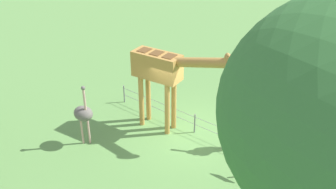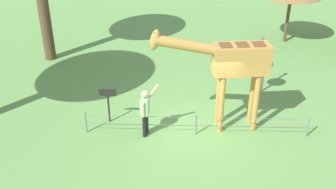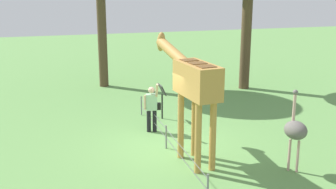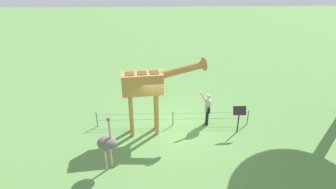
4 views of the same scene
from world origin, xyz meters
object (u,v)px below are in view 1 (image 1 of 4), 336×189
(visitor, at_px, (236,126))
(ostrich, at_px, (83,114))
(info_sign, at_px, (262,149))
(giraffe, at_px, (164,71))

(visitor, height_order, ostrich, ostrich)
(ostrich, bearing_deg, visitor, 35.43)
(info_sign, bearing_deg, visitor, 151.04)
(giraffe, bearing_deg, info_sign, -2.75)
(ostrich, bearing_deg, giraffe, 58.11)
(giraffe, distance_m, info_sign, 4.10)
(giraffe, relative_size, visitor, 2.07)
(giraffe, xyz_separation_m, ostrich, (-1.49, -2.39, -1.11))
(giraffe, height_order, visitor, giraffe)
(visitor, distance_m, ostrich, 5.02)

